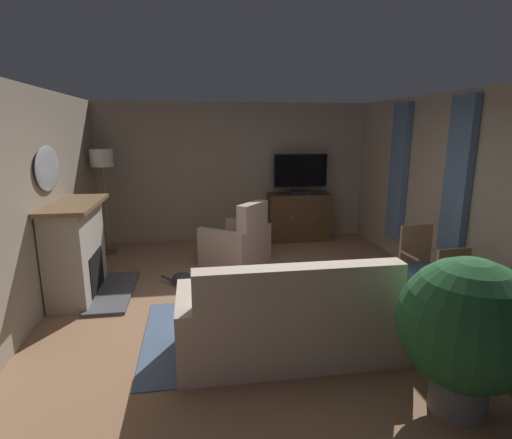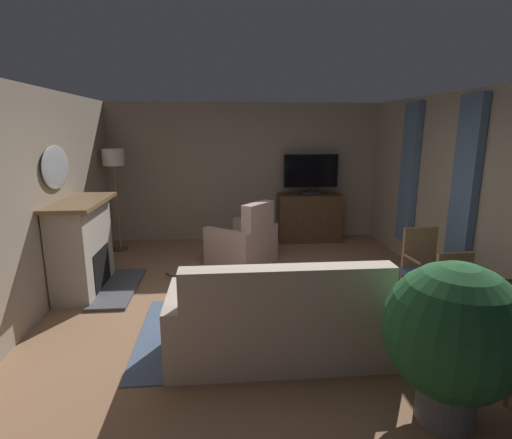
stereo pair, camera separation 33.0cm
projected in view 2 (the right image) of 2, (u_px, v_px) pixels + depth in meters
The scene contains 21 objects.
ground_plane at pixel (263, 315), 4.76m from camera, with size 5.78×7.39×0.04m, color #936B4C.
wall_back at pixel (245, 172), 7.81m from camera, with size 5.78×0.10×2.65m, color gray.
wall_left at pixel (17, 209), 4.24m from camera, with size 0.10×7.39×2.65m, color gray.
wall_right_with_window at pixel (486, 202), 4.69m from camera, with size 0.10×7.39×2.65m, color gray.
curtain_panel_near at pixel (465, 187), 4.91m from camera, with size 0.10×0.44×2.22m, color slate.
curtain_panel_far at pixel (409, 174), 6.37m from camera, with size 0.10×0.44×2.22m, color slate.
rug_central at pixel (248, 332), 4.33m from camera, with size 2.34×1.73×0.01m, color slate.
fireplace at pixel (84, 248), 5.32m from camera, with size 0.93×1.40×1.25m.
wall_mirror_oval at pixel (56, 167), 5.06m from camera, with size 0.06×0.85×0.56m, color #B2B7BF.
tv_cabinet at pixel (309, 219), 7.77m from camera, with size 1.21×0.50×0.92m.
television at pixel (311, 173), 7.52m from camera, with size 1.03×0.20×0.77m.
coffee_table at pixel (252, 281), 4.82m from camera, with size 1.05×0.59×0.40m.
tv_remote at pixel (252, 275), 4.85m from camera, with size 0.17×0.05×0.02m, color black.
sofa_floral at pixel (282, 325), 3.80m from camera, with size 2.16×0.88×1.02m.
armchair_near_window at pixel (244, 244), 6.50m from camera, with size 1.23×1.24×1.03m.
side_chair_far_end at pixel (512, 330), 3.36m from camera, with size 0.51×0.52×0.90m.
side_chair_tucked_against_wall at pixel (462, 296), 4.06m from camera, with size 0.47×0.51×0.91m.
side_chair_beside_plant at pixel (425, 268), 4.79m from camera, with size 0.51×0.50×0.99m.
potted_plant_small_fern_corner at pixel (453, 334), 2.89m from camera, with size 1.02×1.02×1.25m.
cat at pixel (189, 278), 5.62m from camera, with size 0.61×0.41×0.22m.
floor_lamp at pixel (114, 165), 6.91m from camera, with size 0.38×0.38×1.82m.
Camera 2 is at (-0.47, -4.36, 2.17)m, focal length 27.92 mm.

